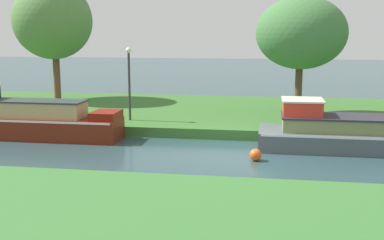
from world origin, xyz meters
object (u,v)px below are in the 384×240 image
object	(u,v)px
lamp_post	(129,75)
channel_buoy	(256,155)
maroon_narrowboat	(19,120)
willow_tree_left	(53,21)
slate_barge	(381,134)
willow_tree_centre	(301,33)

from	to	relation	value
lamp_post	channel_buoy	size ratio (longest dim) A/B	7.82
maroon_narrowboat	willow_tree_left	distance (m)	8.85
slate_barge	willow_tree_centre	bearing A→B (deg)	118.04
maroon_narrowboat	lamp_post	distance (m)	4.74
willow_tree_centre	channel_buoy	bearing A→B (deg)	-104.08
willow_tree_centre	channel_buoy	size ratio (longest dim) A/B	13.40
willow_tree_centre	willow_tree_left	bearing A→B (deg)	167.71
maroon_narrowboat	willow_tree_centre	xyz separation A→B (m)	(10.99, 4.82, 3.36)
maroon_narrowboat	lamp_post	bearing A→B (deg)	30.72
willow_tree_centre	lamp_post	world-z (taller)	willow_tree_centre
maroon_narrowboat	willow_tree_left	xyz separation A→B (m)	(-1.96, 7.64, 4.01)
slate_barge	willow_tree_centre	world-z (taller)	willow_tree_centre
slate_barge	willow_tree_left	bearing A→B (deg)	153.78
willow_tree_left	willow_tree_centre	world-z (taller)	willow_tree_left
willow_tree_centre	channel_buoy	distance (m)	8.05
maroon_narrowboat	channel_buoy	size ratio (longest dim) A/B	21.05
willow_tree_left	lamp_post	bearing A→B (deg)	-42.87
willow_tree_centre	channel_buoy	world-z (taller)	willow_tree_centre
maroon_narrowboat	channel_buoy	xyz separation A→B (m)	(9.27, -2.03, -0.49)
willow_tree_left	willow_tree_centre	distance (m)	13.27
slate_barge	willow_tree_left	xyz separation A→B (m)	(-15.52, 7.64, 4.12)
lamp_post	channel_buoy	distance (m)	7.26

